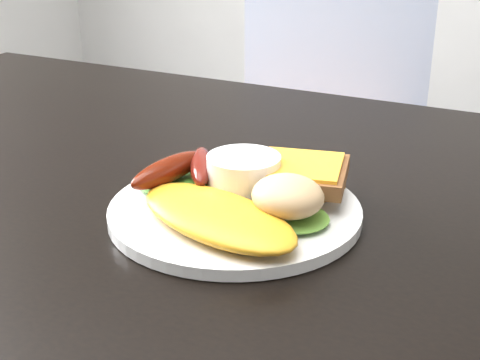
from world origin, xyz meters
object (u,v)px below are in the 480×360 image
object	(u,v)px
dining_table	(159,205)
dining_chair	(302,151)
person	(362,135)
plate	(235,211)

from	to	relation	value
dining_table	dining_chair	size ratio (longest dim) A/B	2.54
dining_table	person	xyz separation A→B (m)	(0.06, 0.49, -0.07)
person	dining_table	bearing A→B (deg)	91.68
person	plate	size ratio (longest dim) A/B	5.93
dining_chair	person	size ratio (longest dim) A/B	0.36
dining_table	dining_chair	bearing A→B (deg)	102.89
person	dining_chair	bearing A→B (deg)	-49.43
person	plate	bearing A→B (deg)	102.94
dining_chair	plate	bearing A→B (deg)	-88.39
dining_table	plate	bearing A→B (deg)	-15.01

